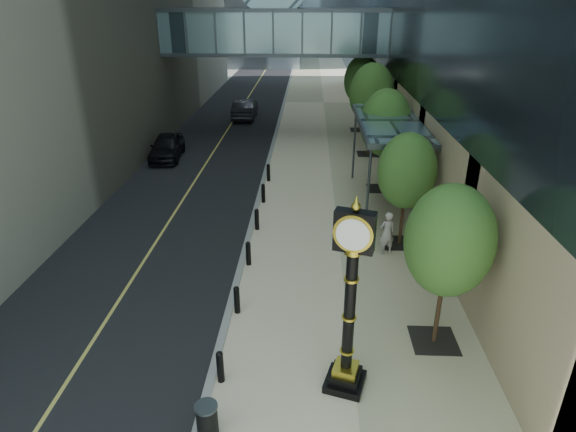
% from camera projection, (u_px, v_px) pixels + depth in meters
% --- Properties ---
extents(ground, '(320.00, 320.00, 0.00)m').
position_uv_depth(ground, '(319.00, 414.00, 12.37)').
color(ground, gray).
rests_on(ground, ground).
extents(road, '(8.00, 180.00, 0.02)m').
position_uv_depth(road, '(245.00, 102.00, 49.01)').
color(road, black).
rests_on(road, ground).
extents(sidewalk, '(8.00, 180.00, 0.06)m').
position_uv_depth(sidewalk, '(324.00, 103.00, 48.67)').
color(sidewalk, beige).
rests_on(sidewalk, ground).
extents(curb, '(0.25, 180.00, 0.07)m').
position_uv_depth(curb, '(284.00, 102.00, 48.83)').
color(curb, gray).
rests_on(curb, ground).
extents(skywalk, '(17.00, 4.20, 5.80)m').
position_uv_depth(skywalk, '(275.00, 28.00, 34.74)').
color(skywalk, '#466270').
rests_on(skywalk, ground).
extents(entrance_canopy, '(3.00, 8.00, 4.38)m').
position_uv_depth(entrance_canopy, '(389.00, 124.00, 23.21)').
color(entrance_canopy, '#383F44').
rests_on(entrance_canopy, ground).
extents(bollard_row, '(0.20, 16.20, 0.90)m').
position_uv_depth(bollard_row, '(253.00, 236.00, 20.45)').
color(bollard_row, black).
rests_on(bollard_row, sidewalk).
extents(street_trees, '(2.91, 28.65, 5.99)m').
position_uv_depth(street_trees, '(382.00, 116.00, 26.62)').
color(street_trees, black).
rests_on(street_trees, sidewalk).
extents(street_clock, '(1.27, 1.27, 5.46)m').
position_uv_depth(street_clock, '(349.00, 314.00, 12.24)').
color(street_clock, black).
rests_on(street_clock, sidewalk).
extents(trash_bin, '(0.59, 0.59, 0.90)m').
position_uv_depth(trash_bin, '(207.00, 422.00, 11.52)').
color(trash_bin, black).
rests_on(trash_bin, sidewalk).
extents(pedestrian, '(0.79, 0.64, 1.87)m').
position_uv_depth(pedestrian, '(387.00, 233.00, 19.63)').
color(pedestrian, '#A49D96').
rests_on(pedestrian, sidewalk).
extents(car_near, '(2.26, 4.78, 1.58)m').
position_uv_depth(car_near, '(167.00, 147.00, 31.63)').
color(car_near, black).
rests_on(car_near, road).
extents(car_far, '(1.86, 5.19, 1.70)m').
position_uv_depth(car_far, '(245.00, 108.00, 42.16)').
color(car_far, black).
rests_on(car_far, road).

